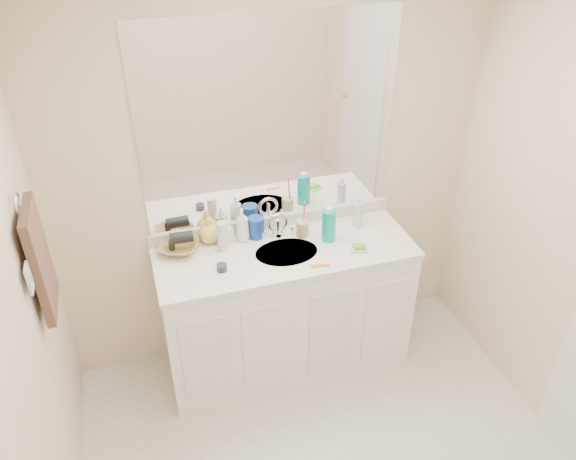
% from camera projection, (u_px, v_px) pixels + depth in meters
% --- Properties ---
extents(ceiling, '(2.60, 2.60, 0.02)m').
position_uv_depth(ceiling, '(388.00, 14.00, 1.63)').
color(ceiling, white).
rests_on(ceiling, wall_back).
extents(wall_back, '(2.60, 0.02, 2.40)m').
position_uv_depth(wall_back, '(272.00, 180.00, 3.32)').
color(wall_back, beige).
rests_on(wall_back, floor).
extents(wall_left, '(0.02, 2.60, 2.40)m').
position_uv_depth(wall_left, '(16.00, 399.00, 1.95)').
color(wall_left, beige).
rests_on(wall_left, floor).
extents(vanity_cabinet, '(1.50, 0.55, 0.85)m').
position_uv_depth(vanity_cabinet, '(286.00, 309.00, 3.52)').
color(vanity_cabinet, white).
rests_on(vanity_cabinet, floor).
extents(countertop, '(1.52, 0.57, 0.03)m').
position_uv_depth(countertop, '(285.00, 252.00, 3.28)').
color(countertop, white).
rests_on(countertop, vanity_cabinet).
extents(backsplash, '(1.52, 0.03, 0.08)m').
position_uv_depth(backsplash, '(273.00, 222.00, 3.46)').
color(backsplash, silver).
rests_on(backsplash, countertop).
extents(sink_basin, '(0.37, 0.37, 0.02)m').
position_uv_depth(sink_basin, '(286.00, 254.00, 3.27)').
color(sink_basin, '#B5B19E').
rests_on(sink_basin, countertop).
extents(faucet, '(0.02, 0.02, 0.11)m').
position_uv_depth(faucet, '(278.00, 228.00, 3.37)').
color(faucet, silver).
rests_on(faucet, countertop).
extents(mirror, '(1.48, 0.01, 1.20)m').
position_uv_depth(mirror, '(271.00, 124.00, 3.12)').
color(mirror, white).
rests_on(mirror, wall_back).
extents(blue_mug, '(0.11, 0.11, 0.13)m').
position_uv_depth(blue_mug, '(256.00, 227.00, 3.36)').
color(blue_mug, '#153E94').
rests_on(blue_mug, countertop).
extents(tan_cup, '(0.09, 0.09, 0.10)m').
position_uv_depth(tan_cup, '(302.00, 229.00, 3.38)').
color(tan_cup, tan).
rests_on(tan_cup, countertop).
extents(toothbrush, '(0.02, 0.04, 0.19)m').
position_uv_depth(toothbrush, '(304.00, 214.00, 3.32)').
color(toothbrush, '#FB4293').
rests_on(toothbrush, tan_cup).
extents(mouthwash_bottle, '(0.11, 0.11, 0.20)m').
position_uv_depth(mouthwash_bottle, '(329.00, 225.00, 3.32)').
color(mouthwash_bottle, '#0DA49E').
rests_on(mouthwash_bottle, countertop).
extents(clear_pump_bottle, '(0.07, 0.07, 0.15)m').
position_uv_depth(clear_pump_bottle, '(358.00, 214.00, 3.46)').
color(clear_pump_bottle, silver).
rests_on(clear_pump_bottle, countertop).
extents(soap_dish, '(0.12, 0.10, 0.01)m').
position_uv_depth(soap_dish, '(359.00, 249.00, 3.27)').
color(soap_dish, silver).
rests_on(soap_dish, countertop).
extents(green_soap, '(0.07, 0.06, 0.02)m').
position_uv_depth(green_soap, '(359.00, 246.00, 3.26)').
color(green_soap, '#71D333').
rests_on(green_soap, soap_dish).
extents(orange_comb, '(0.11, 0.04, 0.00)m').
position_uv_depth(orange_comb, '(320.00, 266.00, 3.14)').
color(orange_comb, orange).
rests_on(orange_comb, countertop).
extents(dark_jar, '(0.07, 0.07, 0.04)m').
position_uv_depth(dark_jar, '(222.00, 267.00, 3.10)').
color(dark_jar, '#2D2C32').
rests_on(dark_jar, countertop).
extents(extra_white_bottle, '(0.07, 0.07, 0.18)m').
position_uv_depth(extra_white_bottle, '(222.00, 236.00, 3.23)').
color(extra_white_bottle, silver).
rests_on(extra_white_bottle, countertop).
extents(soap_bottle_white, '(0.10, 0.10, 0.21)m').
position_uv_depth(soap_bottle_white, '(242.00, 225.00, 3.31)').
color(soap_bottle_white, white).
rests_on(soap_bottle_white, countertop).
extents(soap_bottle_cream, '(0.09, 0.09, 0.15)m').
position_uv_depth(soap_bottle_cream, '(226.00, 231.00, 3.31)').
color(soap_bottle_cream, beige).
rests_on(soap_bottle_cream, countertop).
extents(soap_bottle_yellow, '(0.15, 0.15, 0.16)m').
position_uv_depth(soap_bottle_yellow, '(209.00, 230.00, 3.31)').
color(soap_bottle_yellow, '#F9D460').
rests_on(soap_bottle_yellow, countertop).
extents(wicker_basket, '(0.29, 0.29, 0.06)m').
position_uv_depth(wicker_basket, '(179.00, 247.00, 3.25)').
color(wicker_basket, '#AB8544').
rests_on(wicker_basket, countertop).
extents(hair_dryer, '(0.14, 0.07, 0.07)m').
position_uv_depth(hair_dryer, '(181.00, 237.00, 3.22)').
color(hair_dryer, black).
rests_on(hair_dryer, wicker_basket).
extents(towel_ring, '(0.01, 0.11, 0.11)m').
position_uv_depth(towel_ring, '(18.00, 204.00, 2.39)').
color(towel_ring, silver).
rests_on(towel_ring, wall_left).
extents(hand_towel, '(0.04, 0.32, 0.55)m').
position_uv_depth(hand_towel, '(40.00, 260.00, 2.56)').
color(hand_towel, '#3C2920').
rests_on(hand_towel, towel_ring).
extents(switch_plate, '(0.01, 0.08, 0.13)m').
position_uv_depth(switch_plate, '(29.00, 278.00, 2.37)').
color(switch_plate, silver).
rests_on(switch_plate, wall_left).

